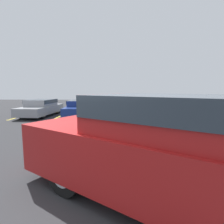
# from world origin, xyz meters

# --- Properties ---
(ground_plane) EXTENTS (60.00, 60.00, 0.00)m
(ground_plane) POSITION_xyz_m (0.00, 0.00, 0.00)
(ground_plane) COLOR #2D2D30
(stall_stripe_a) EXTENTS (0.12, 4.38, 0.01)m
(stall_stripe_a) POSITION_xyz_m (-6.80, 9.80, 0.00)
(stall_stripe_a) COLOR yellow
(stall_stripe_a) RESTS_ON ground_plane
(stall_stripe_b) EXTENTS (0.12, 4.38, 0.01)m
(stall_stripe_b) POSITION_xyz_m (-3.98, 9.80, 0.00)
(stall_stripe_b) COLOR yellow
(stall_stripe_b) RESTS_ON ground_plane
(stall_stripe_c) EXTENTS (0.12, 4.38, 0.01)m
(stall_stripe_c) POSITION_xyz_m (-1.16, 9.80, 0.00)
(stall_stripe_c) COLOR yellow
(stall_stripe_c) RESTS_ON ground_plane
(stall_stripe_d) EXTENTS (0.12, 4.38, 0.01)m
(stall_stripe_d) POSITION_xyz_m (1.66, 9.80, 0.00)
(stall_stripe_d) COLOR yellow
(stall_stripe_d) RESTS_ON ground_plane
(stall_stripe_e) EXTENTS (0.12, 4.38, 0.01)m
(stall_stripe_e) POSITION_xyz_m (4.48, 9.80, 0.00)
(stall_stripe_e) COLOR yellow
(stall_stripe_e) RESTS_ON ground_plane
(pickup_truck) EXTENTS (5.94, 4.74, 1.87)m
(pickup_truck) POSITION_xyz_m (1.18, -0.31, 0.92)
(pickup_truck) COLOR #A51919
(pickup_truck) RESTS_ON ground_plane
(parked_sedan_a) EXTENTS (2.02, 4.45, 1.22)m
(parked_sedan_a) POSITION_xyz_m (-5.44, 9.66, 0.65)
(parked_sedan_a) COLOR gray
(parked_sedan_a) RESTS_ON ground_plane
(parked_sedan_b) EXTENTS (2.04, 4.68, 1.15)m
(parked_sedan_b) POSITION_xyz_m (-2.54, 9.95, 0.62)
(parked_sedan_b) COLOR navy
(parked_sedan_b) RESTS_ON ground_plane
(parked_sedan_c) EXTENTS (1.93, 4.43, 1.32)m
(parked_sedan_c) POSITION_xyz_m (0.26, 9.98, 0.70)
(parked_sedan_c) COLOR #232326
(parked_sedan_c) RESTS_ON ground_plane
(parked_sedan_d) EXTENTS (1.95, 4.79, 1.30)m
(parked_sedan_d) POSITION_xyz_m (3.17, 9.93, 0.69)
(parked_sedan_d) COLOR #232326
(parked_sedan_d) RESTS_ON ground_plane
(wheel_stop_curb) EXTENTS (1.67, 0.20, 0.14)m
(wheel_stop_curb) POSITION_xyz_m (-3.50, 12.40, 0.07)
(wheel_stop_curb) COLOR #B7B2A8
(wheel_stop_curb) RESTS_ON ground_plane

